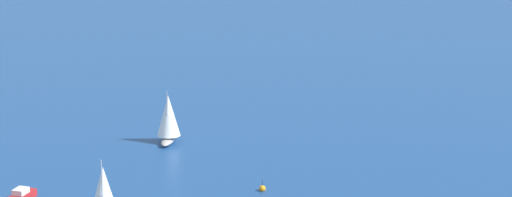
{
  "coord_description": "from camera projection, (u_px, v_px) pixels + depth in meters",
  "views": [
    {
      "loc": [
        121.59,
        -41.01,
        54.91
      ],
      "look_at": [
        -0.48,
        0.64,
        22.83
      ],
      "focal_mm": 70.83,
      "sensor_mm": 36.0,
      "label": 1
    }
  ],
  "objects": [
    {
      "name": "sailboat_trailing",
      "position": [
        168.0,
        118.0,
        192.56
      ],
      "size": [
        8.25,
        5.97,
        10.43
      ],
      "color": "#9E9993",
      "rests_on": "ground_plane"
    },
    {
      "name": "marker_buoy",
      "position": [
        262.0,
        189.0,
        166.18
      ],
      "size": [
        1.1,
        1.1,
        2.1
      ],
      "color": "orange",
      "rests_on": "ground_plane"
    }
  ]
}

